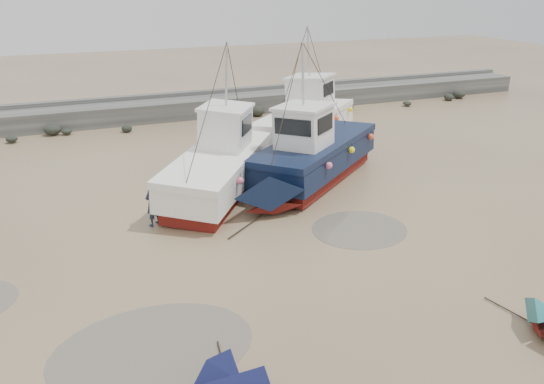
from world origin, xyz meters
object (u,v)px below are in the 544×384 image
Objects in this scene: cabin_boat_1 at (221,161)px; cabin_boat_2 at (310,156)px; person at (155,225)px; cabin_boat_3 at (310,119)px.

cabin_boat_2 is at bearing 24.40° from cabin_boat_1.
person is at bearing -108.78° from cabin_boat_1.
cabin_boat_1 is 8.64m from cabin_boat_3.
cabin_boat_1 is 4.40m from person.
cabin_boat_2 is 5.27× the size of person.
cabin_boat_1 and cabin_boat_2 have the same top height.
cabin_boat_1 reaches higher than person.
cabin_boat_2 is (3.88, -0.71, -0.01)m from cabin_boat_1.
cabin_boat_2 is at bearing 155.37° from person.
person is (-10.17, -7.84, -1.32)m from cabin_boat_3.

